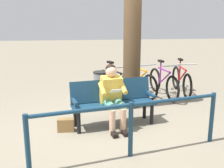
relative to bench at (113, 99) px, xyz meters
name	(u,v)px	position (x,y,z in m)	size (l,w,h in m)	color
ground_plane	(108,126)	(0.10, 0.11, -0.51)	(40.00, 40.00, 0.00)	gray
bench	(113,99)	(0.00, 0.00, 0.00)	(1.66, 0.77, 0.87)	navy
person_reading	(113,94)	(0.02, 0.17, 0.16)	(0.54, 0.81, 1.20)	gold
handbag	(66,125)	(0.90, 0.25, -0.39)	(0.30, 0.14, 0.24)	olive
tree_trunk	(132,34)	(-0.56, -1.00, 1.16)	(0.39, 0.39, 3.33)	#4C3823
litter_bin	(101,89)	(0.14, -1.13, -0.09)	(0.34, 0.34, 0.82)	slate
bicycle_silver	(181,81)	(-2.13, -1.94, -0.15)	(0.48, 1.68, 0.94)	black
bicycle_blue	(163,83)	(-1.56, -1.74, -0.15)	(0.48, 1.67, 0.94)	black
bicycle_red	(139,82)	(-0.94, -1.93, -0.15)	(0.70, 1.59, 0.94)	black
bicycle_black	(114,85)	(-0.25, -1.72, -0.15)	(0.76, 1.56, 0.94)	black
railing_fence	(131,119)	(-0.10, 1.30, 0.08)	(2.93, 0.72, 0.85)	navy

